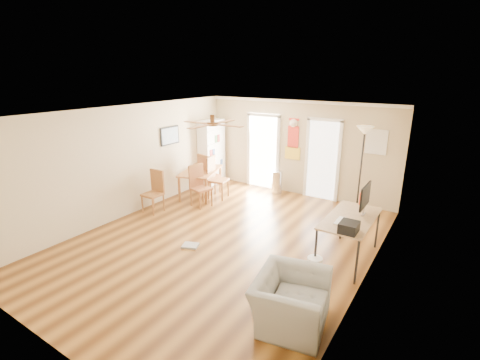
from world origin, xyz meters
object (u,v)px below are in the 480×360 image
Objects in this scene: torchiere_lamp at (361,170)px; armchair at (291,300)px; dining_chair_far at (210,174)px; dining_chair_right_b at (201,186)px; dining_chair_near at (152,192)px; trash_can at (277,182)px; dining_table at (201,182)px; wastebasket_a at (315,265)px; dining_chair_right_a at (218,178)px; bookshelf at (212,152)px; wastebasket_b at (264,291)px; printer at (349,227)px; computer_desk at (348,238)px.

armchair is at bearing -86.02° from torchiere_lamp.
dining_chair_right_b is at bearing 126.27° from dining_chair_far.
trash_can is (1.93, 2.88, -0.19)m from dining_chair_near.
dining_table is 4.81× the size of wastebasket_a.
dining_chair_near is 3.47m from trash_can.
dining_chair_near is (-0.76, -1.68, -0.05)m from dining_chair_right_a.
bookshelf is 6.46m from armchair.
wastebasket_b is at bearing -108.18° from wastebasket_a.
torchiere_lamp is at bearing 87.31° from wastebasket_b.
dining_chair_far reaches higher than dining_chair_right_b.
dining_table is 2.14m from trash_can.
bookshelf is 0.93× the size of torchiere_lamp.
dining_chair_right_a is 5.10m from armchair.
dining_chair_far is 4.02m from torchiere_lamp.
torchiere_lamp reaches higher than wastebasket_b.
trash_can is (1.61, 1.01, -0.24)m from dining_chair_far.
dining_chair_far is 3.41× the size of wastebasket_b.
dining_chair_right_b is at bearing -50.55° from dining_table.
dining_chair_right_a is 1.06× the size of armchair.
torchiere_lamp is 6.30× the size of wastebasket_b.
dining_table is at bearing 157.32° from printer.
dining_chair_right_a reaches higher than wastebasket_a.
dining_table is 1.27× the size of dining_chair_right_a.
dining_chair_near is 4.69m from computer_desk.
dining_chair_right_a is at bearing 149.44° from wastebasket_a.
trash_can is at bearing -16.41° from dining_chair_right_b.
dining_table is 2.21× the size of trash_can.
wastebasket_b is at bearing -109.95° from computer_desk.
dining_chair_far is at bearing 154.07° from printer.
armchair reaches higher than wastebasket_b.
dining_table is 4.34× the size of printer.
printer is (0.62, -3.10, -0.14)m from torchiere_lamp.
dining_chair_near is (-0.76, -0.94, -0.02)m from dining_chair_right_b.
dining_table is at bearing -143.64° from trash_can.
computer_desk is (3.91, -0.59, -0.12)m from dining_chair_right_b.
torchiere_lamp is 2.62m from computer_desk.
dining_chair_right_b is 4.24m from printer.
dining_chair_near is at bearing 174.28° from wastebasket_a.
dining_chair_far is at bearing 38.58° from armchair.
dining_table is 4.30× the size of wastebasket_b.
computer_desk is 4.69× the size of printer.
armchair is at bearing -94.40° from computer_desk.
dining_chair_far is at bearing -147.96° from trash_can.
trash_can is (1.17, 1.19, -0.24)m from dining_chair_right_a.
printer is 0.31× the size of armchair.
dining_table is at bearing -162.68° from torchiere_lamp.
bookshelf is 2.22m from trash_can.
wastebasket_b is (-0.21, -4.40, -0.88)m from torchiere_lamp.
dining_chair_far is 4.98m from printer.
wastebasket_a is 0.28× the size of armchair.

